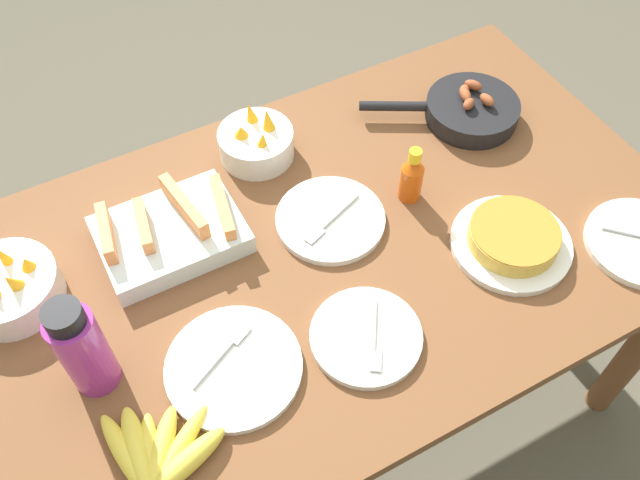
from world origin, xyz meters
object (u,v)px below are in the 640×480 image
fruit_bowl_mango (8,288)px  water_bottle (82,348)px  skillet (469,110)px  empty_plate_near_front (330,219)px  empty_plate_far_right (234,367)px  hot_sauce_bottle (412,177)px  melon_tray (170,232)px  fruit_bowl_citrus (257,142)px  empty_plate_mid_edge (366,337)px  banana_bunch (156,455)px  frittata_plate_center (512,239)px

fruit_bowl_mango → water_bottle: bearing=-68.4°
skillet → empty_plate_near_front: bearing=44.5°
empty_plate_far_right → hot_sauce_bottle: (0.52, 0.20, 0.05)m
melon_tray → empty_plate_far_right: bearing=-91.0°
empty_plate_near_front → fruit_bowl_citrus: bearing=101.1°
empty_plate_near_front → empty_plate_far_right: same height
empty_plate_mid_edge → fruit_bowl_mango: fruit_bowl_mango is taller
skillet → empty_plate_mid_edge: skillet is taller
banana_bunch → fruit_bowl_citrus: (0.46, 0.58, 0.02)m
empty_plate_far_right → fruit_bowl_mango: (-0.32, 0.35, 0.03)m
frittata_plate_center → water_bottle: bearing=172.1°
skillet → empty_plate_far_right: 0.86m
frittata_plate_center → banana_bunch: bearing=-174.5°
empty_plate_near_front → hot_sauce_bottle: (0.19, -0.02, 0.05)m
skillet → empty_plate_far_right: size_ratio=1.40×
fruit_bowl_citrus → water_bottle: 0.63m
empty_plate_mid_edge → empty_plate_far_right: bearing=166.2°
empty_plate_near_front → fruit_bowl_mango: (-0.65, 0.13, 0.03)m
melon_tray → hot_sauce_bottle: size_ratio=2.05×
skillet → empty_plate_mid_edge: (-0.53, -0.41, -0.02)m
empty_plate_near_front → empty_plate_far_right: (-0.33, -0.22, -0.00)m
banana_bunch → skillet: skillet is taller
frittata_plate_center → empty_plate_near_front: bearing=142.0°
empty_plate_mid_edge → fruit_bowl_citrus: fruit_bowl_citrus is taller
empty_plate_near_front → water_bottle: bearing=-167.9°
melon_tray → empty_plate_near_front: melon_tray is taller
skillet → hot_sauce_bottle: (-0.26, -0.14, 0.03)m
banana_bunch → empty_plate_near_front: 0.60m
melon_tray → empty_plate_far_right: size_ratio=1.14×
frittata_plate_center → fruit_bowl_citrus: (-0.36, 0.50, 0.01)m
frittata_plate_center → empty_plate_far_right: bearing=178.7°
water_bottle → empty_plate_near_front: bearing=12.1°
fruit_bowl_mango → hot_sauce_bottle: bearing=-9.7°
water_bottle → hot_sauce_bottle: 0.75m
banana_bunch → skillet: 1.06m
skillet → empty_plate_far_right: skillet is taller
banana_bunch → frittata_plate_center: frittata_plate_center is taller
empty_plate_near_front → empty_plate_mid_edge: 0.29m
melon_tray → empty_plate_near_front: bearing=-19.3°
melon_tray → hot_sauce_bottle: (0.51, -0.13, 0.03)m
banana_bunch → empty_plate_mid_edge: size_ratio=0.93×
empty_plate_near_front → banana_bunch: bearing=-148.2°
skillet → fruit_bowl_citrus: fruit_bowl_citrus is taller
skillet → frittata_plate_center: (-0.15, -0.36, -0.00)m
empty_plate_far_right → empty_plate_mid_edge: bearing=-13.8°
empty_plate_far_right → empty_plate_mid_edge: same height
empty_plate_mid_edge → hot_sauce_bottle: 0.38m
empty_plate_near_front → fruit_bowl_mango: fruit_bowl_mango is taller
melon_tray → skillet: size_ratio=0.82×
hot_sauce_bottle → empty_plate_far_right: bearing=-158.4°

